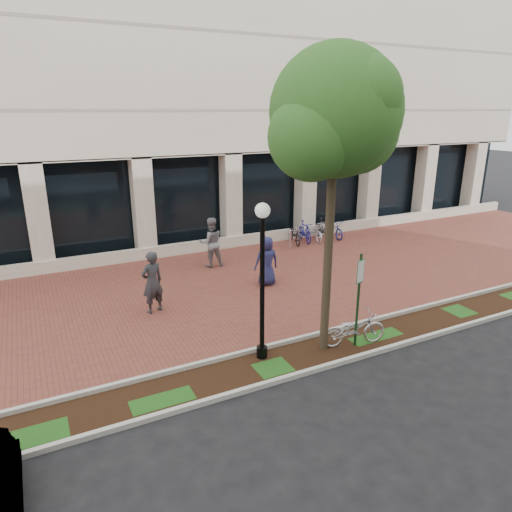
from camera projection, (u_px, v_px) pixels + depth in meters
name	position (u px, v px, depth m)	size (l,w,h in m)	color
ground	(236.00, 286.00, 16.35)	(120.00, 120.00, 0.00)	black
brick_plaza	(236.00, 286.00, 16.35)	(40.00, 9.00, 0.01)	brown
planting_strip	(319.00, 352.00, 11.89)	(40.00, 1.50, 0.01)	black
curb_plaza_side	(303.00, 338.00, 12.51)	(40.00, 0.12, 0.12)	#B4B4A9
curb_street_side	(336.00, 364.00, 11.23)	(40.00, 0.12, 0.12)	#B4B4A9
near_office_building	(144.00, 23.00, 22.17)	(40.00, 12.12, 16.00)	beige
parking_sign	(359.00, 289.00, 11.70)	(0.34, 0.07, 2.59)	#153B1C
lamppost	(262.00, 274.00, 10.94)	(0.36, 0.36, 4.00)	black
street_tree	(336.00, 121.00, 10.36)	(3.60, 3.00, 7.48)	#443827
locked_bicycle	(354.00, 329.00, 12.12)	(0.62, 1.78, 0.94)	silver
pedestrian_left	(152.00, 282.00, 13.95)	(0.72, 0.47, 1.98)	#2B2B30
pedestrian_mid	(211.00, 242.00, 18.09)	(0.97, 0.76, 2.00)	slate
pedestrian_right	(267.00, 261.00, 16.20)	(0.87, 0.57, 1.79)	#1F224E
bollard	(290.00, 239.00, 20.49)	(0.12, 0.12, 0.92)	silver
bike_rack_cluster	(314.00, 231.00, 21.90)	(3.03, 1.80, 1.00)	black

